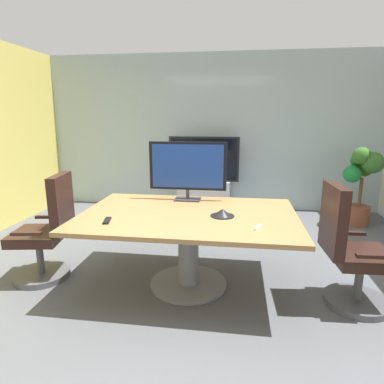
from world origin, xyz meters
name	(u,v)px	position (x,y,z in m)	size (l,w,h in m)	color
ground_plane	(184,286)	(0.00, 0.00, 0.00)	(7.02, 7.02, 0.00)	#515459
wall_back_glass_partition	(211,133)	(0.00, 3.01, 1.35)	(5.95, 0.10, 2.71)	#9EB2B7
conference_table	(188,230)	(0.04, 0.04, 0.58)	(2.04, 1.36, 0.75)	olive
office_chair_left	(47,236)	(-1.41, 0.00, 0.46)	(0.63, 0.61, 1.09)	#4C4C51
office_chair_right	(350,257)	(1.48, -0.10, 0.46)	(0.61, 0.58, 1.09)	#4C4C51
tv_monitor	(188,168)	(-0.04, 0.55, 1.10)	(0.84, 0.18, 0.64)	#333338
wall_display_unit	(204,187)	(-0.09, 2.65, 0.44)	(1.20, 0.36, 1.31)	#B7BABC
potted_plant	(363,179)	(2.35, 2.22, 0.73)	(0.61, 0.55, 1.21)	brown
conference_phone	(222,213)	(0.36, -0.01, 0.78)	(0.22, 0.22, 0.07)	black
remote_control	(107,221)	(-0.63, -0.30, 0.75)	(0.05, 0.17, 0.02)	black
whiteboard_marker	(258,227)	(0.67, -0.30, 0.76)	(0.13, 0.02, 0.02)	silver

